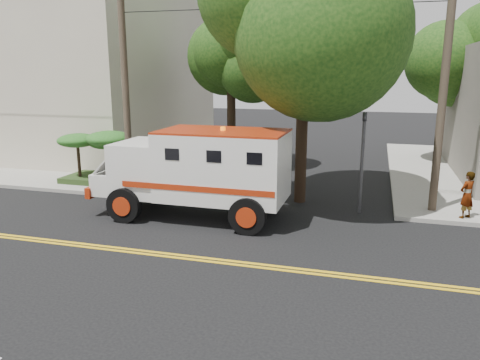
% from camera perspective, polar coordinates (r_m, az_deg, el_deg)
% --- Properties ---
extents(ground, '(100.00, 100.00, 0.00)m').
position_cam_1_polar(ground, '(12.87, -4.13, -9.68)').
color(ground, black).
rests_on(ground, ground).
extents(sidewalk_nw, '(17.00, 17.00, 0.15)m').
position_cam_1_polar(sidewalk_nw, '(30.69, -19.27, 3.22)').
color(sidewalk_nw, gray).
rests_on(sidewalk_nw, ground).
extents(building_left, '(16.00, 14.00, 10.00)m').
position_cam_1_polar(building_left, '(32.69, -21.35, 12.58)').
color(building_left, '#B8AA97').
rests_on(building_left, sidewalk_nw).
extents(utility_pole_left, '(0.28, 0.28, 9.00)m').
position_cam_1_polar(utility_pole_left, '(19.71, -13.83, 11.38)').
color(utility_pole_left, '#382D23').
rests_on(utility_pole_left, ground).
extents(utility_pole_right, '(0.28, 0.28, 9.00)m').
position_cam_1_polar(utility_pole_right, '(17.44, 23.60, 10.49)').
color(utility_pole_right, '#382D23').
rests_on(utility_pole_right, ground).
extents(tree_main, '(6.08, 5.70, 9.85)m').
position_cam_1_polar(tree_main, '(17.59, 9.34, 20.23)').
color(tree_main, black).
rests_on(tree_main, ground).
extents(tree_left, '(4.48, 4.20, 7.70)m').
position_cam_1_polar(tree_left, '(23.90, -0.50, 14.95)').
color(tree_left, black).
rests_on(tree_left, ground).
extents(tree_right, '(4.80, 4.50, 8.20)m').
position_cam_1_polar(tree_right, '(27.30, 26.90, 14.12)').
color(tree_right, black).
rests_on(tree_right, ground).
extents(traffic_signal, '(0.15, 0.18, 3.60)m').
position_cam_1_polar(traffic_signal, '(16.93, 14.72, 3.35)').
color(traffic_signal, '#3F3F42').
rests_on(traffic_signal, ground).
extents(accessibility_sign, '(0.45, 0.10, 2.02)m').
position_cam_1_polar(accessibility_sign, '(20.48, -14.57, 2.55)').
color(accessibility_sign, '#3F3F42').
rests_on(accessibility_sign, ground).
extents(palm_planter, '(3.52, 2.63, 2.36)m').
position_cam_1_polar(palm_planter, '(21.45, -16.85, 3.64)').
color(palm_planter, '#1E3314').
rests_on(palm_planter, sidewalk_nw).
extents(armored_truck, '(6.77, 2.77, 3.08)m').
position_cam_1_polar(armored_truck, '(16.01, -5.03, 1.45)').
color(armored_truck, silver).
rests_on(armored_truck, ground).
extents(pedestrian_a, '(0.69, 0.68, 1.60)m').
position_cam_1_polar(pedestrian_a, '(17.36, 25.94, -1.64)').
color(pedestrian_a, gray).
rests_on(pedestrian_a, sidewalk_ne).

